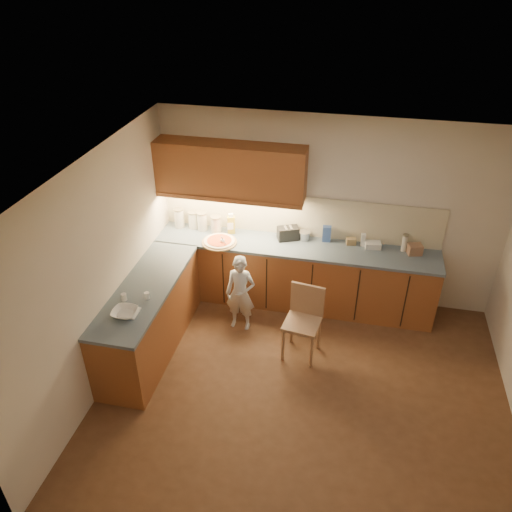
% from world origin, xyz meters
% --- Properties ---
extents(room, '(4.54, 4.50, 2.62)m').
position_xyz_m(room, '(0.00, 0.00, 1.68)').
color(room, '#54321C').
rests_on(room, ground).
extents(l_counter, '(3.77, 2.62, 0.92)m').
position_xyz_m(l_counter, '(-0.92, 1.25, 0.46)').
color(l_counter, '#96542B').
rests_on(l_counter, ground).
extents(backsplash, '(3.75, 0.02, 0.58)m').
position_xyz_m(backsplash, '(-0.38, 1.99, 1.21)').
color(backsplash, beige).
rests_on(backsplash, l_counter).
extents(upper_cabinets, '(1.95, 0.36, 0.73)m').
position_xyz_m(upper_cabinets, '(-1.27, 1.82, 1.85)').
color(upper_cabinets, '#96542B').
rests_on(upper_cabinets, ground).
extents(pizza_on_board, '(0.47, 0.47, 0.19)m').
position_xyz_m(pizza_on_board, '(-1.37, 1.54, 0.94)').
color(pizza_on_board, tan).
rests_on(pizza_on_board, l_counter).
extents(child, '(0.40, 0.27, 1.06)m').
position_xyz_m(child, '(-0.96, 1.01, 0.53)').
color(child, silver).
rests_on(child, ground).
extents(wooden_chair, '(0.47, 0.47, 0.92)m').
position_xyz_m(wooden_chair, '(-0.11, 0.72, 0.53)').
color(wooden_chair, '#A87E59').
rests_on(wooden_chair, ground).
extents(mixing_bowl, '(0.27, 0.27, 0.07)m').
position_xyz_m(mixing_bowl, '(-1.95, -0.15, 0.95)').
color(mixing_bowl, white).
rests_on(mixing_bowl, l_counter).
extents(canister_a, '(0.14, 0.14, 0.28)m').
position_xyz_m(canister_a, '(-2.04, 1.85, 1.06)').
color(canister_a, beige).
rests_on(canister_a, l_counter).
extents(canister_b, '(0.14, 0.14, 0.25)m').
position_xyz_m(canister_b, '(-1.84, 1.87, 1.05)').
color(canister_b, white).
rests_on(canister_b, l_counter).
extents(canister_c, '(0.14, 0.14, 0.27)m').
position_xyz_m(canister_c, '(-1.70, 1.84, 1.06)').
color(canister_c, silver).
rests_on(canister_c, l_counter).
extents(canister_d, '(0.15, 0.15, 0.24)m').
position_xyz_m(canister_d, '(-1.50, 1.82, 1.04)').
color(canister_d, beige).
rests_on(canister_d, l_counter).
extents(oil_jug, '(0.12, 0.10, 0.30)m').
position_xyz_m(oil_jug, '(-1.29, 1.83, 1.06)').
color(oil_jug, gold).
rests_on(oil_jug, l_counter).
extents(toaster, '(0.32, 0.25, 0.18)m').
position_xyz_m(toaster, '(-0.50, 1.84, 1.01)').
color(toaster, black).
rests_on(toaster, l_counter).
extents(steel_pot, '(0.16, 0.16, 0.12)m').
position_xyz_m(steel_pot, '(-0.28, 1.87, 0.98)').
color(steel_pot, '#AEAEB3').
rests_on(steel_pot, l_counter).
extents(blue_box, '(0.12, 0.08, 0.22)m').
position_xyz_m(blue_box, '(0.01, 1.90, 1.03)').
color(blue_box, '#325097').
rests_on(blue_box, l_counter).
extents(card_box_a, '(0.14, 0.11, 0.09)m').
position_xyz_m(card_box_a, '(0.34, 1.88, 0.96)').
color(card_box_a, '#A48758').
rests_on(card_box_a, l_counter).
extents(white_bottle, '(0.06, 0.06, 0.17)m').
position_xyz_m(white_bottle, '(0.49, 1.89, 1.01)').
color(white_bottle, silver).
rests_on(white_bottle, l_counter).
extents(flat_pack, '(0.22, 0.17, 0.08)m').
position_xyz_m(flat_pack, '(0.63, 1.85, 0.96)').
color(flat_pack, silver).
rests_on(flat_pack, l_counter).
extents(tall_jar, '(0.08, 0.08, 0.24)m').
position_xyz_m(tall_jar, '(1.02, 1.86, 1.04)').
color(tall_jar, beige).
rests_on(tall_jar, l_counter).
extents(card_box_b, '(0.20, 0.18, 0.14)m').
position_xyz_m(card_box_b, '(1.15, 1.81, 0.99)').
color(card_box_b, '#956C50').
rests_on(card_box_b, l_counter).
extents(dough_cloth, '(0.26, 0.20, 0.02)m').
position_xyz_m(dough_cloth, '(-1.95, -0.10, 0.93)').
color(dough_cloth, white).
rests_on(dough_cloth, l_counter).
extents(spice_jar_a, '(0.08, 0.08, 0.08)m').
position_xyz_m(spice_jar_a, '(-2.07, 0.11, 0.96)').
color(spice_jar_a, silver).
rests_on(spice_jar_a, l_counter).
extents(spice_jar_b, '(0.07, 0.07, 0.08)m').
position_xyz_m(spice_jar_b, '(-1.83, 0.19, 0.96)').
color(spice_jar_b, white).
rests_on(spice_jar_b, l_counter).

